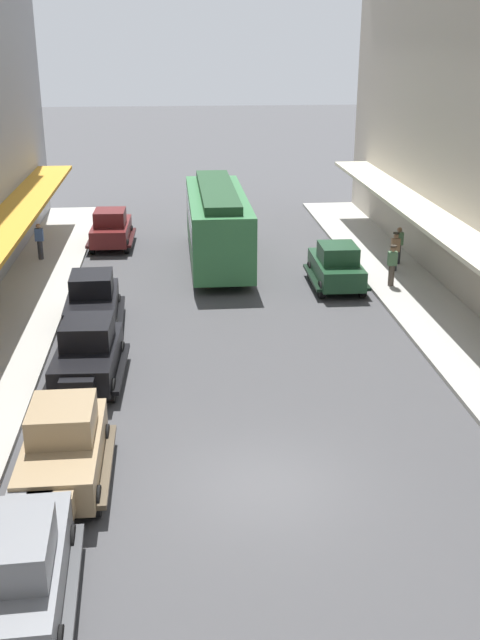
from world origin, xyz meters
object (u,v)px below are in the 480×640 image
object	(u,v)px
parked_car_4	(111,227)
pedestrian_0	(398,245)
parked_car_3	(63,445)
streetcar	(217,221)
parked_car_5	(88,352)
pedestrian_4	(40,241)
parked_car_0	(92,300)
pedestrian_2	(392,265)
pedestrian_3	(395,251)
parked_car_2	(14,567)
parked_car_1	(336,265)

from	to	relation	value
parked_car_4	pedestrian_0	xyz separation A→B (m)	(12.88, -4.65, 0.05)
parked_car_3	streetcar	world-z (taller)	streetcar
parked_car_3	streetcar	bearing A→B (deg)	75.29
parked_car_5	pedestrian_4	xyz separation A→B (m)	(-3.38, 12.97, 0.05)
parked_car_0	pedestrian_2	xyz separation A→B (m)	(11.64, 3.09, 0.07)
parked_car_0	streetcar	bearing A→B (deg)	56.95
parked_car_4	pedestrian_3	bearing A→B (deg)	-24.65
parked_car_3	pedestrian_0	bearing A→B (deg)	52.37
pedestrian_0	parked_car_2	bearing A→B (deg)	-122.14
parked_car_0	parked_car_2	size ratio (longest dim) A/B	1.00
parked_car_2	parked_car_1	bearing A→B (deg)	61.93
parked_car_1	pedestrian_0	size ratio (longest dim) A/B	2.61
parked_car_5	pedestrian_4	distance (m)	13.40
parked_car_0	parked_car_3	bearing A→B (deg)	-88.51
parked_car_0	parked_car_3	xyz separation A→B (m)	(0.26, -10.11, 0.00)
pedestrian_0	parked_car_5	bearing A→B (deg)	-139.15
parked_car_2	parked_car_3	world-z (taller)	same
pedestrian_0	parked_car_4	bearing A→B (deg)	160.14
streetcar	pedestrian_4	xyz separation A→B (m)	(-7.98, 0.79, -0.91)
parked_car_0	parked_car_1	world-z (taller)	same
parked_car_1	pedestrian_3	distance (m)	3.29
pedestrian_0	pedestrian_2	xyz separation A→B (m)	(-1.17, -3.08, 0.02)
parked_car_0	parked_car_2	distance (m)	14.31
parked_car_0	parked_car_1	size ratio (longest dim) A/B	1.00
parked_car_0	streetcar	distance (m)	9.02
parked_car_4	parked_car_5	bearing A→B (deg)	-88.66
parked_car_4	pedestrian_3	xyz separation A→B (m)	(12.43, -5.70, 0.07)
parked_car_0	parked_car_5	size ratio (longest dim) A/B	1.00
streetcar	pedestrian_0	distance (m)	8.08
pedestrian_3	pedestrian_0	bearing A→B (deg)	66.48
pedestrian_2	parked_car_4	bearing A→B (deg)	146.58
pedestrian_3	pedestrian_4	xyz separation A→B (m)	(-15.44, 3.19, -0.02)
parked_car_2	parked_car_5	xyz separation A→B (m)	(0.34, 9.65, 0.00)
pedestrian_2	pedestrian_3	distance (m)	2.15
parked_car_1	pedestrian_3	bearing A→B (deg)	28.66
parked_car_4	pedestrian_0	size ratio (longest dim) A/B	2.62
parked_car_1	parked_car_4	world-z (taller)	same
parked_car_1	pedestrian_0	bearing A→B (deg)	38.16
parked_car_1	parked_car_5	xyz separation A→B (m)	(-9.17, -8.20, 0.00)
streetcar	pedestrian_0	size ratio (longest dim) A/B	5.86
pedestrian_4	pedestrian_2	bearing A→B (deg)	-19.52
parked_car_2	pedestrian_4	world-z (taller)	parked_car_2
parked_car_2	parked_car_5	size ratio (longest dim) A/B	1.00
parked_car_0	pedestrian_4	distance (m)	8.86
parked_car_3	pedestrian_4	world-z (taller)	parked_car_3
parked_car_0	pedestrian_0	size ratio (longest dim) A/B	2.62
parked_car_0	parked_car_5	bearing A→B (deg)	-86.46
parked_car_4	parked_car_5	world-z (taller)	same
parked_car_4	parked_car_0	bearing A→B (deg)	-89.61
parked_car_3	pedestrian_0	distance (m)	20.55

